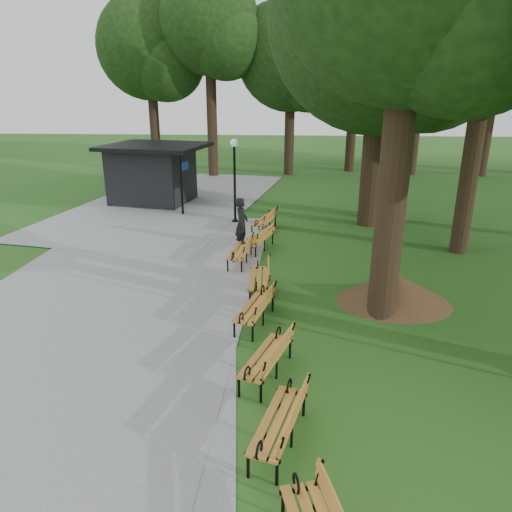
# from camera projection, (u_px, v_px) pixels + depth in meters

# --- Properties ---
(ground) EXTENTS (100.00, 100.00, 0.00)m
(ground) POSITION_uv_depth(u_px,v_px,m) (244.00, 347.00, 10.56)
(ground) COLOR #215518
(ground) RESTS_ON ground
(path) EXTENTS (12.00, 38.00, 0.06)m
(path) POSITION_uv_depth(u_px,v_px,m) (114.00, 288.00, 13.62)
(path) COLOR gray
(path) RESTS_ON ground
(person) EXTENTS (0.53, 0.72, 1.83)m
(person) POSITION_uv_depth(u_px,v_px,m) (242.00, 223.00, 16.79)
(person) COLOR black
(person) RESTS_ON ground
(kiosk) EXTENTS (5.27, 4.80, 2.88)m
(kiosk) POSITION_uv_depth(u_px,v_px,m) (152.00, 174.00, 23.44)
(kiosk) COLOR black
(kiosk) RESTS_ON ground
(lamp_post) EXTENTS (0.32, 0.32, 3.50)m
(lamp_post) POSITION_uv_depth(u_px,v_px,m) (234.00, 164.00, 19.54)
(lamp_post) COLOR black
(lamp_post) RESTS_ON ground
(dirt_mound) EXTENTS (2.55, 2.55, 0.82)m
(dirt_mound) POSITION_uv_depth(u_px,v_px,m) (394.00, 288.00, 12.64)
(dirt_mound) COLOR #47301C
(dirt_mound) RESTS_ON ground
(bench_1) EXTENTS (1.12, 2.00, 0.88)m
(bench_1) POSITION_uv_depth(u_px,v_px,m) (279.00, 421.00, 7.56)
(bench_1) COLOR #C27B2C
(bench_1) RESTS_ON ground
(bench_2) EXTENTS (1.22, 2.00, 0.88)m
(bench_2) POSITION_uv_depth(u_px,v_px,m) (266.00, 357.00, 9.36)
(bench_2) COLOR #C27B2C
(bench_2) RESTS_ON ground
(bench_3) EXTENTS (1.09, 2.00, 0.88)m
(bench_3) POSITION_uv_depth(u_px,v_px,m) (255.00, 308.00, 11.46)
(bench_3) COLOR #C27B2C
(bench_3) RESTS_ON ground
(bench_4) EXTENTS (0.71, 1.92, 0.88)m
(bench_4) POSITION_uv_depth(u_px,v_px,m) (259.00, 278.00, 13.21)
(bench_4) COLOR #C27B2C
(bench_4) RESTS_ON ground
(bench_5) EXTENTS (0.83, 1.96, 0.88)m
(bench_5) POSITION_uv_depth(u_px,v_px,m) (240.00, 251.00, 15.42)
(bench_5) COLOR #C27B2C
(bench_5) RESTS_ON ground
(bench_6) EXTENTS (1.21, 2.00, 0.88)m
(bench_6) POSITION_uv_depth(u_px,v_px,m) (259.00, 238.00, 16.72)
(bench_6) COLOR #C27B2C
(bench_6) RESTS_ON ground
(bench_7) EXTENTS (1.13, 2.00, 0.88)m
(bench_7) POSITION_uv_depth(u_px,v_px,m) (264.00, 221.00, 18.95)
(bench_7) COLOR #C27B2C
(bench_7) RESTS_ON ground
(lawn_tree_2) EXTENTS (8.56, 8.56, 12.21)m
(lawn_tree_2) POSITION_uv_depth(u_px,v_px,m) (383.00, 17.00, 17.41)
(lawn_tree_2) COLOR black
(lawn_tree_2) RESTS_ON ground
(tree_backdrop) EXTENTS (36.73, 9.84, 16.54)m
(tree_backdrop) POSITION_uv_depth(u_px,v_px,m) (386.00, 38.00, 28.88)
(tree_backdrop) COLOR black
(tree_backdrop) RESTS_ON ground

